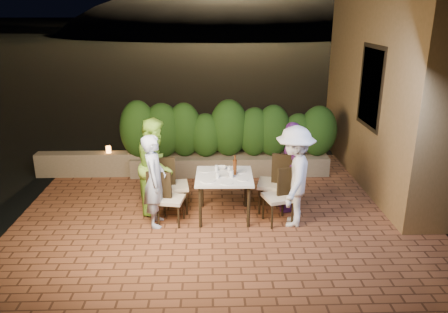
{
  "coord_description": "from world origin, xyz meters",
  "views": [
    {
      "loc": [
        -0.2,
        -6.53,
        3.37
      ],
      "look_at": [
        0.01,
        0.34,
        1.05
      ],
      "focal_mm": 35.0,
      "sensor_mm": 36.0,
      "label": 1
    }
  ],
  "objects_px": {
    "chair_right_back": "(273,182)",
    "diner_blue": "(155,181)",
    "dining_table": "(224,196)",
    "diner_green": "(156,165)",
    "chair_right_front": "(278,196)",
    "parapet_lamp": "(108,150)",
    "chair_left_back": "(174,185)",
    "bowl": "(221,168)",
    "beer_bottle": "(235,165)",
    "diner_purple": "(291,166)",
    "chair_left_front": "(171,198)",
    "diner_white": "(294,177)"
  },
  "relations": [
    {
      "from": "chair_right_front",
      "to": "diner_green",
      "type": "distance_m",
      "value": 2.15
    },
    {
      "from": "diner_green",
      "to": "diner_purple",
      "type": "xyz_separation_m",
      "value": [
        2.33,
        -0.03,
        -0.04
      ]
    },
    {
      "from": "parapet_lamp",
      "to": "beer_bottle",
      "type": "bearing_deg",
      "value": -38.21
    },
    {
      "from": "chair_left_front",
      "to": "chair_right_front",
      "type": "relative_size",
      "value": 0.93
    },
    {
      "from": "beer_bottle",
      "to": "chair_left_back",
      "type": "distance_m",
      "value": 1.13
    },
    {
      "from": "dining_table",
      "to": "diner_green",
      "type": "bearing_deg",
      "value": 164.95
    },
    {
      "from": "chair_left_front",
      "to": "chair_left_back",
      "type": "bearing_deg",
      "value": 96.66
    },
    {
      "from": "dining_table",
      "to": "bowl",
      "type": "xyz_separation_m",
      "value": [
        -0.04,
        0.32,
        0.4
      ]
    },
    {
      "from": "chair_left_back",
      "to": "chair_right_back",
      "type": "distance_m",
      "value": 1.7
    },
    {
      "from": "chair_left_front",
      "to": "diner_blue",
      "type": "bearing_deg",
      "value": -162.07
    },
    {
      "from": "beer_bottle",
      "to": "chair_right_front",
      "type": "distance_m",
      "value": 0.88
    },
    {
      "from": "chair_right_back",
      "to": "diner_green",
      "type": "bearing_deg",
      "value": 9.91
    },
    {
      "from": "chair_left_front",
      "to": "chair_right_back",
      "type": "distance_m",
      "value": 1.78
    },
    {
      "from": "dining_table",
      "to": "diner_green",
      "type": "xyz_separation_m",
      "value": [
        -1.17,
        0.31,
        0.46
      ]
    },
    {
      "from": "chair_left_back",
      "to": "diner_white",
      "type": "bearing_deg",
      "value": -22.35
    },
    {
      "from": "bowl",
      "to": "diner_blue",
      "type": "distance_m",
      "value": 1.23
    },
    {
      "from": "chair_right_front",
      "to": "diner_white",
      "type": "distance_m",
      "value": 0.43
    },
    {
      "from": "chair_left_back",
      "to": "chair_right_back",
      "type": "relative_size",
      "value": 0.94
    },
    {
      "from": "diner_purple",
      "to": "chair_left_front",
      "type": "bearing_deg",
      "value": -78.02
    },
    {
      "from": "chair_right_back",
      "to": "diner_blue",
      "type": "xyz_separation_m",
      "value": [
        -1.97,
        -0.46,
        0.24
      ]
    },
    {
      "from": "diner_blue",
      "to": "diner_purple",
      "type": "bearing_deg",
      "value": -79.26
    },
    {
      "from": "chair_left_back",
      "to": "diner_blue",
      "type": "relative_size",
      "value": 0.65
    },
    {
      "from": "bowl",
      "to": "chair_left_back",
      "type": "bearing_deg",
      "value": -174.46
    },
    {
      "from": "chair_left_front",
      "to": "diner_purple",
      "type": "distance_m",
      "value": 2.14
    },
    {
      "from": "diner_blue",
      "to": "diner_green",
      "type": "bearing_deg",
      "value": 2.03
    },
    {
      "from": "chair_right_back",
      "to": "parapet_lamp",
      "type": "relative_size",
      "value": 7.55
    },
    {
      "from": "dining_table",
      "to": "diner_white",
      "type": "bearing_deg",
      "value": -15.05
    },
    {
      "from": "bowl",
      "to": "diner_purple",
      "type": "relative_size",
      "value": 0.11
    },
    {
      "from": "diner_white",
      "to": "diner_purple",
      "type": "relative_size",
      "value": 1.05
    },
    {
      "from": "bowl",
      "to": "diner_green",
      "type": "xyz_separation_m",
      "value": [
        -1.13,
        -0.01,
        0.06
      ]
    },
    {
      "from": "chair_right_front",
      "to": "chair_left_back",
      "type": "bearing_deg",
      "value": -32.44
    },
    {
      "from": "chair_right_back",
      "to": "diner_purple",
      "type": "height_order",
      "value": "diner_purple"
    },
    {
      "from": "chair_left_front",
      "to": "diner_white",
      "type": "bearing_deg",
      "value": 7.99
    },
    {
      "from": "diner_blue",
      "to": "diner_white",
      "type": "xyz_separation_m",
      "value": [
        2.24,
        -0.05,
        0.06
      ]
    },
    {
      "from": "chair_left_back",
      "to": "diner_white",
      "type": "relative_size",
      "value": 0.6
    },
    {
      "from": "chair_left_front",
      "to": "chair_right_back",
      "type": "xyz_separation_m",
      "value": [
        1.73,
        0.43,
        0.09
      ]
    },
    {
      "from": "dining_table",
      "to": "parapet_lamp",
      "type": "bearing_deg",
      "value": 139.2
    },
    {
      "from": "dining_table",
      "to": "diner_purple",
      "type": "height_order",
      "value": "diner_purple"
    },
    {
      "from": "chair_left_back",
      "to": "diner_purple",
      "type": "height_order",
      "value": "diner_purple"
    },
    {
      "from": "chair_right_back",
      "to": "diner_white",
      "type": "distance_m",
      "value": 0.65
    },
    {
      "from": "bowl",
      "to": "diner_purple",
      "type": "xyz_separation_m",
      "value": [
        1.2,
        -0.03,
        0.02
      ]
    },
    {
      "from": "dining_table",
      "to": "chair_left_back",
      "type": "bearing_deg",
      "value": 164.26
    },
    {
      "from": "beer_bottle",
      "to": "chair_left_front",
      "type": "bearing_deg",
      "value": -166.49
    },
    {
      "from": "dining_table",
      "to": "chair_right_front",
      "type": "xyz_separation_m",
      "value": [
        0.88,
        -0.25,
        0.1
      ]
    },
    {
      "from": "chair_left_back",
      "to": "parapet_lamp",
      "type": "height_order",
      "value": "chair_left_back"
    },
    {
      "from": "beer_bottle",
      "to": "chair_right_back",
      "type": "height_order",
      "value": "beer_bottle"
    },
    {
      "from": "beer_bottle",
      "to": "chair_left_front",
      "type": "xyz_separation_m",
      "value": [
        -1.06,
        -0.26,
        -0.47
      ]
    },
    {
      "from": "dining_table",
      "to": "chair_right_back",
      "type": "xyz_separation_m",
      "value": [
        0.85,
        0.21,
        0.15
      ]
    },
    {
      "from": "diner_green",
      "to": "parapet_lamp",
      "type": "distance_m",
      "value": 2.14
    },
    {
      "from": "beer_bottle",
      "to": "bowl",
      "type": "height_order",
      "value": "beer_bottle"
    }
  ]
}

